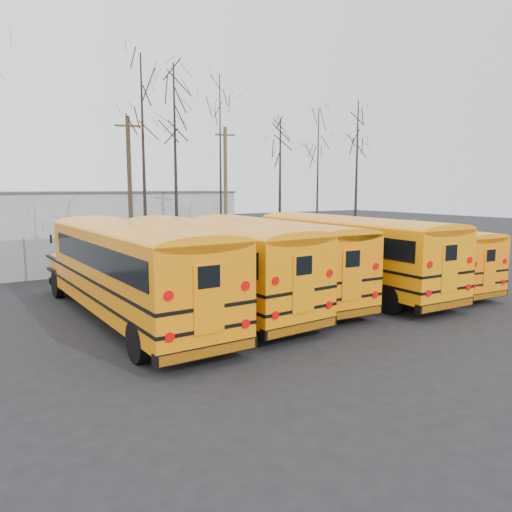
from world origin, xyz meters
TOP-DOWN VIEW (x-y plane):
  - ground at (0.00, 0.00)m, footprint 120.00×120.00m
  - fence at (0.00, 12.00)m, footprint 40.00×0.04m
  - distant_building at (2.00, 32.00)m, footprint 22.00×8.00m
  - bus_a at (-6.13, 1.96)m, footprint 2.97×12.23m
  - bus_b at (-3.12, 2.26)m, footprint 3.42×12.00m
  - bus_c at (-0.22, 2.63)m, footprint 3.29×11.76m
  - bus_d at (3.27, 1.78)m, footprint 3.13×11.96m
  - bus_e at (6.32, 1.34)m, footprint 3.02×10.19m
  - utility_pole_left at (-1.40, 15.89)m, footprint 1.54×0.46m
  - utility_pole_right at (7.83, 20.49)m, footprint 1.61×0.47m
  - tree_3 at (-1.03, 14.39)m, footprint 0.26×0.26m
  - tree_4 at (1.32, 15.20)m, footprint 0.26×0.26m
  - tree_5 at (5.89, 17.73)m, footprint 0.26×0.26m
  - tree_6 at (11.17, 17.83)m, footprint 0.26×0.26m
  - tree_7 at (14.24, 17.00)m, footprint 0.26×0.26m
  - tree_8 at (18.39, 16.97)m, footprint 0.26×0.26m

SIDE VIEW (x-z plane):
  - ground at x=0.00m, z-range 0.00..0.00m
  - fence at x=0.00m, z-range 0.00..2.00m
  - bus_e at x=6.32m, z-range 0.24..3.06m
  - bus_c at x=-0.22m, z-range 0.28..3.53m
  - bus_b at x=-3.12m, z-range 0.28..3.60m
  - bus_d at x=3.27m, z-range 0.28..3.61m
  - bus_a at x=-6.13m, z-range 0.29..3.70m
  - distant_building at x=2.00m, z-range 0.00..4.00m
  - utility_pole_left at x=-1.40m, z-range 0.12..8.83m
  - utility_pole_right at x=7.83m, z-range 0.12..9.23m
  - tree_6 at x=11.17m, z-range 0.00..9.69m
  - tree_7 at x=14.24m, z-range 0.00..10.55m
  - tree_8 at x=18.39m, z-range 0.00..11.53m
  - tree_4 at x=1.32m, z-range 0.00..11.98m
  - tree_3 at x=-1.03m, z-range 0.00..12.05m
  - tree_5 at x=5.89m, z-range 0.00..12.30m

